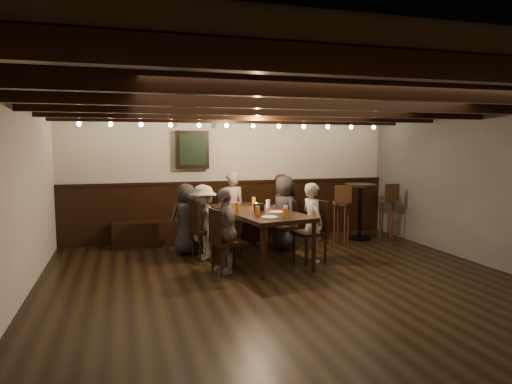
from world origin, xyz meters
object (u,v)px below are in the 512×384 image
object	(u,v)px
chair_left_far	(227,253)
person_right_far	(312,222)
person_left_near	(203,222)
person_left_far	(225,231)
person_bench_centre	(232,209)
dining_table	(257,215)
high_top_table	(360,203)
chair_left_near	(205,241)
bar_stool_right	(387,219)
chair_right_far	(311,243)
person_bench_right	(279,209)
person_bench_left	(186,219)
bar_stool_left	(341,221)
person_right_near	(284,213)
chair_right_near	(283,235)

from	to	relation	value
chair_left_far	person_right_far	world-z (taller)	person_right_far
person_left_near	person_left_far	distance (m)	0.90
person_bench_centre	person_left_near	bearing A→B (deg)	38.66
dining_table	high_top_table	xyz separation A→B (m)	(2.38, 0.98, -0.02)
dining_table	chair_left_far	xyz separation A→B (m)	(-0.63, -0.57, -0.45)
dining_table	chair_left_far	size ratio (longest dim) A/B	2.42
chair_left_near	person_left_near	bearing A→B (deg)	-90.00
high_top_table	bar_stool_right	size ratio (longest dim) A/B	0.99
chair_left_near	chair_right_far	size ratio (longest dim) A/B	1.00
chair_left_near	person_bench_right	distance (m)	1.72
person_bench_right	person_right_far	distance (m)	1.36
chair_left_near	person_left_near	world-z (taller)	person_left_near
person_bench_left	chair_right_far	bearing A→B (deg)	140.20
person_left_near	dining_table	bearing A→B (deg)	59.04
person_bench_left	person_bench_right	bearing A→B (deg)	-180.00
chair_left_near	bar_stool_left	distance (m)	2.71
dining_table	person_bench_left	bearing A→B (deg)	135.00
chair_left_far	bar_stool_left	size ratio (longest dim) A/B	0.85
chair_left_far	bar_stool_right	distance (m)	3.78
chair_left_near	bar_stool_right	distance (m)	3.71
chair_right_far	person_right_near	xyz separation A→B (m)	(-0.12, 0.89, 0.36)
person_right_far	high_top_table	distance (m)	2.04
dining_table	person_right_far	xyz separation A→B (m)	(0.82, -0.32, -0.11)
chair_right_near	person_bench_left	distance (m)	1.71
person_bench_right	person_right_near	xyz separation A→B (m)	(-0.07, -0.47, 0.00)
person_right_near	chair_right_far	bearing A→B (deg)	178.12
chair_left_near	person_bench_right	xyz separation A→B (m)	(1.52, 0.72, 0.35)
bar_stool_left	high_top_table	bearing A→B (deg)	40.81
chair_left_far	person_right_far	distance (m)	1.51
bar_stool_left	person_left_near	bearing A→B (deg)	-151.76
person_left_near	person_right_far	size ratio (longest dim) A/B	0.97
chair_left_near	bar_stool_left	xyz separation A→B (m)	(2.67, 0.46, 0.11)
bar_stool_left	person_left_far	bearing A→B (deg)	-133.54
person_left_far	bar_stool_right	size ratio (longest dim) A/B	1.12
person_left_far	person_bench_centre	bearing A→B (deg)	153.43
person_right_far	chair_right_far	bearing A→B (deg)	90.00
person_bench_centre	bar_stool_right	xyz separation A→B (m)	(3.06, -0.21, -0.28)
dining_table	person_right_near	xyz separation A→B (m)	(0.66, 0.57, -0.08)
person_bench_left	person_bench_centre	world-z (taller)	person_bench_centre
person_bench_centre	person_bench_right	xyz separation A→B (m)	(0.91, 0.01, -0.04)
bar_stool_right	chair_right_near	bearing A→B (deg)	-172.95
chair_left_far	bar_stool_right	xyz separation A→B (m)	(3.52, 1.39, 0.12)
bar_stool_right	person_left_near	bearing A→B (deg)	-171.72
person_bench_right	bar_stool_left	xyz separation A→B (m)	(1.15, -0.26, -0.24)
chair_right_far	person_bench_centre	distance (m)	1.71
person_right_far	chair_left_far	bearing A→B (deg)	90.00
bar_stool_right	bar_stool_left	bearing A→B (deg)	-176.76
chair_right_far	person_right_near	size ratio (longest dim) A/B	0.74
person_right_far	high_top_table	bearing A→B (deg)	-60.09
person_left_near	bar_stool_right	xyz separation A→B (m)	(3.70, 0.51, -0.20)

